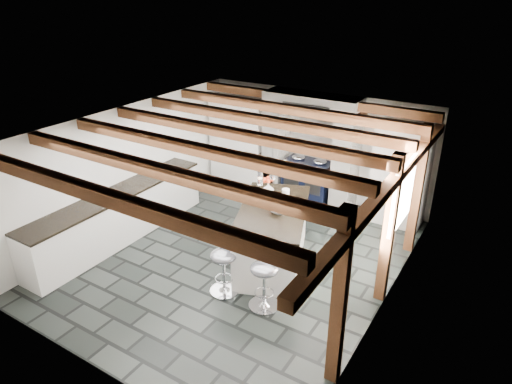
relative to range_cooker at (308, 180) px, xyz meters
The scene contains 6 objects.
ground 2.72m from the range_cooker, 90.00° to the right, with size 6.00×6.00×0.00m, color black.
room_shell 1.52m from the range_cooker, 115.80° to the right, with size 6.00×6.03×6.00m.
range_cooker is the anchor object (origin of this frame).
kitchen_island 2.56m from the range_cooker, 77.46° to the right, with size 1.72×2.26×1.33m.
bar_stool_near 3.73m from the range_cooker, 73.68° to the right, with size 0.51×0.51×0.84m.
bar_stool_far 3.61m from the range_cooker, 84.37° to the right, with size 0.45×0.45×0.83m.
Camera 1 is at (3.77, -5.52, 4.33)m, focal length 32.00 mm.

